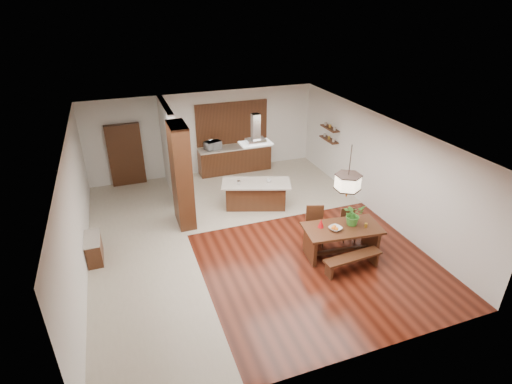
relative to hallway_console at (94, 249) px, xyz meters
name	(u,v)px	position (x,y,z in m)	size (l,w,h in m)	color
room_shell	(245,165)	(3.81, -0.20, 1.75)	(9.00, 9.04, 2.92)	#38120A
tile_hallway	(141,255)	(1.06, -0.20, -0.31)	(2.50, 9.00, 0.01)	#C0B4A0
tile_kitchen	(257,189)	(5.06, 2.30, -0.31)	(5.50, 4.00, 0.01)	#C0B4A0
soffit_band	(244,133)	(3.81, -0.20, 2.57)	(8.00, 9.00, 0.02)	#402110
partition_pier	(182,176)	(2.41, 1.00, 1.14)	(0.45, 1.00, 2.90)	black
partition_stub	(169,150)	(2.41, 3.10, 1.14)	(0.18, 2.40, 2.90)	silver
hallway_console	(94,249)	(0.00, 0.00, 0.00)	(0.37, 0.88, 0.63)	black
hallway_doorway	(126,155)	(1.11, 4.20, 0.74)	(1.10, 0.20, 2.10)	black
rear_counter	(235,159)	(4.81, 4.00, 0.16)	(2.60, 0.62, 0.95)	black
kitchen_window	(232,123)	(4.81, 4.26, 1.44)	(2.60, 0.08, 1.50)	#9E622F
shelf_lower	(329,140)	(7.68, 2.40, 1.08)	(0.26, 0.90, 0.04)	black
shelf_upper	(330,128)	(7.68, 2.40, 1.49)	(0.26, 0.90, 0.04)	black
dining_table	(342,234)	(5.76, -1.83, 0.26)	(1.97, 1.15, 0.78)	black
dining_bench	(352,263)	(5.68, -2.50, -0.11)	(1.45, 0.32, 0.41)	black
dining_chair_left	(315,227)	(5.36, -1.21, 0.20)	(0.45, 0.45, 1.02)	black
dining_chair_right	(349,225)	(6.29, -1.32, 0.11)	(0.37, 0.37, 0.85)	black
pendant_lantern	(349,172)	(5.76, -1.83, 1.93)	(0.64, 0.64, 1.31)	#FFECC3
foliage_plant	(353,214)	(6.05, -1.78, 0.74)	(0.50, 0.43, 0.55)	#367B29
fruit_bowl	(335,228)	(5.53, -1.87, 0.50)	(0.29, 0.29, 0.07)	#BFB5A7
napkin_cone	(321,223)	(5.26, -1.64, 0.58)	(0.14, 0.14, 0.23)	red
gold_ornament	(366,225)	(6.29, -2.01, 0.52)	(0.07, 0.07, 0.10)	gold
kitchen_island	(256,194)	(4.60, 1.19, 0.11)	(2.20, 1.50, 0.84)	black
range_hood	(256,129)	(4.60, 1.19, 2.15)	(0.90, 0.55, 0.87)	silver
island_cup	(269,181)	(4.97, 1.06, 0.57)	(0.13, 0.13, 0.10)	white
microwave	(213,145)	(4.03, 4.00, 0.78)	(0.54, 0.37, 0.30)	silver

